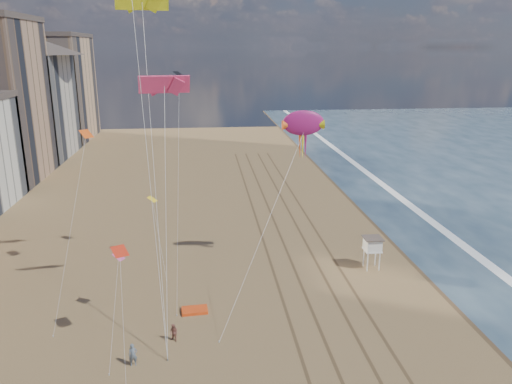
% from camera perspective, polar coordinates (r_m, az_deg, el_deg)
% --- Properties ---
extents(wet_sand, '(260.00, 260.00, 0.00)m').
position_cam_1_polar(wet_sand, '(71.68, 16.77, -3.66)').
color(wet_sand, '#42301E').
rests_on(wet_sand, ground).
extents(foam, '(260.00, 260.00, 0.00)m').
position_cam_1_polar(foam, '(73.38, 19.80, -3.48)').
color(foam, white).
rests_on(foam, ground).
extents(tracks, '(7.68, 120.00, 0.01)m').
position_cam_1_polar(tracks, '(58.04, 5.33, -7.76)').
color(tracks, brown).
rests_on(tracks, ground).
extents(lifeguard_stand, '(2.01, 2.01, 3.63)m').
position_cam_1_polar(lifeguard_stand, '(56.17, 13.17, -5.89)').
color(lifeguard_stand, white).
rests_on(lifeguard_stand, ground).
extents(grounded_kite, '(2.48, 1.68, 0.27)m').
position_cam_1_polar(grounded_kite, '(47.71, -7.02, -13.27)').
color(grounded_kite, '#E74313').
rests_on(grounded_kite, ground).
extents(show_kite, '(6.96, 7.54, 22.67)m').
position_cam_1_polar(show_kite, '(51.92, 5.41, 7.81)').
color(show_kite, '#981762').
rests_on(show_kite, ground).
extents(kite_flyer_a, '(0.74, 0.57, 1.82)m').
position_cam_1_polar(kite_flyer_a, '(41.18, -13.89, -17.62)').
color(kite_flyer_a, slate).
rests_on(kite_flyer_a, ground).
extents(kite_flyer_b, '(0.95, 0.92, 1.55)m').
position_cam_1_polar(kite_flyer_b, '(43.45, -9.38, -15.59)').
color(kite_flyer_b, brown).
rests_on(kite_flyer_b, ground).
extents(small_kites, '(10.77, 19.35, 15.79)m').
position_cam_1_polar(small_kites, '(48.06, -14.22, 1.63)').
color(small_kites, yellow).
rests_on(small_kites, ground).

